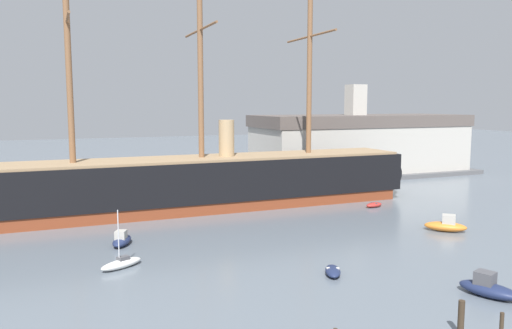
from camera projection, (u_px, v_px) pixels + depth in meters
tall_ship at (202, 182)px, 66.69m from camera, size 70.70×14.20×34.04m
motorboat_foreground_right at (488, 288)px, 36.48m from camera, size 3.26×4.68×1.81m
dinghy_near_centre at (333, 271)px, 41.04m from camera, size 2.36×3.10×0.67m
sailboat_mid_left at (121, 263)px, 42.81m from camera, size 4.07×2.87×5.16m
motorboat_mid_right at (446, 225)px, 55.23m from camera, size 4.55×4.43×1.88m
motorboat_alongside_bow at (122, 240)px, 49.73m from camera, size 2.94×4.03×1.56m
dinghy_alongside_stern at (374, 205)px, 68.17m from camera, size 2.92×1.72×0.65m
motorboat_far_right at (384, 184)px, 84.33m from camera, size 3.81×1.80×1.56m
motorboat_distant_centre at (224, 185)px, 83.48m from camera, size 4.15×4.40×1.80m
mooring_piling_nearest at (501, 328)px, 29.16m from camera, size 0.24×0.24×1.93m
mooring_piling_midwater at (461, 318)px, 30.24m from camera, size 0.39×0.39×2.22m
dockside_warehouse_right at (360, 145)px, 99.72m from camera, size 46.67×18.89×17.93m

